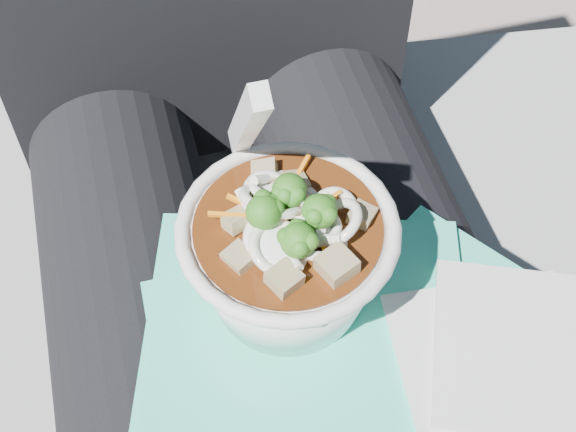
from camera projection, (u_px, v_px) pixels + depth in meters
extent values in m
cube|color=gray|center=(253.00, 359.00, 0.92)|extent=(1.06, 0.62, 0.46)
cylinder|color=black|center=(156.00, 384.00, 0.57)|extent=(0.14, 0.48, 0.14)
cylinder|color=black|center=(410.00, 323.00, 0.60)|extent=(0.14, 0.48, 0.14)
cube|color=#30C8A6|center=(452.00, 368.00, 0.50)|extent=(0.25, 0.25, 0.00)
cube|color=#30C8A6|center=(430.00, 406.00, 0.48)|extent=(0.19, 0.19, 0.00)
cube|color=#30C8A6|center=(234.00, 357.00, 0.50)|extent=(0.10, 0.14, 0.00)
cube|color=#30C8A6|center=(306.00, 341.00, 0.50)|extent=(0.25, 0.24, 0.00)
cube|color=#30C8A6|center=(282.00, 407.00, 0.47)|extent=(0.21, 0.20, 0.00)
cube|color=silver|center=(495.00, 365.00, 0.49)|extent=(0.13, 0.13, 0.00)
cube|color=silver|center=(530.00, 350.00, 0.49)|extent=(0.15, 0.15, 0.00)
torus|color=white|center=(288.00, 228.00, 0.46)|extent=(0.13, 0.13, 0.01)
cylinder|color=#431D09|center=(288.00, 231.00, 0.47)|extent=(0.11, 0.11, 0.01)
torus|color=white|center=(271.00, 201.00, 0.46)|extent=(0.04, 0.05, 0.03)
torus|color=white|center=(267.00, 194.00, 0.47)|extent=(0.04, 0.04, 0.02)
torus|color=white|center=(291.00, 212.00, 0.47)|extent=(0.06, 0.06, 0.03)
torus|color=white|center=(282.00, 220.00, 0.46)|extent=(0.04, 0.04, 0.03)
torus|color=white|center=(287.00, 217.00, 0.45)|extent=(0.04, 0.05, 0.02)
torus|color=white|center=(337.00, 222.00, 0.46)|extent=(0.04, 0.05, 0.03)
torus|color=white|center=(289.00, 217.00, 0.45)|extent=(0.04, 0.04, 0.02)
torus|color=white|center=(298.00, 222.00, 0.46)|extent=(0.06, 0.06, 0.01)
torus|color=white|center=(334.00, 211.00, 0.47)|extent=(0.03, 0.03, 0.03)
torus|color=white|center=(279.00, 248.00, 0.45)|extent=(0.04, 0.04, 0.02)
torus|color=white|center=(286.00, 226.00, 0.46)|extent=(0.04, 0.04, 0.02)
torus|color=white|center=(274.00, 186.00, 0.47)|extent=(0.05, 0.05, 0.02)
torus|color=white|center=(317.00, 227.00, 0.46)|extent=(0.04, 0.04, 0.01)
torus|color=white|center=(288.00, 222.00, 0.46)|extent=(0.05, 0.05, 0.02)
torus|color=white|center=(285.00, 221.00, 0.46)|extent=(0.03, 0.04, 0.03)
torus|color=white|center=(316.00, 239.00, 0.45)|extent=(0.05, 0.05, 0.02)
cylinder|color=white|center=(251.00, 210.00, 0.46)|extent=(0.01, 0.03, 0.02)
cylinder|color=white|center=(269.00, 178.00, 0.48)|extent=(0.03, 0.02, 0.02)
cylinder|color=white|center=(319.00, 240.00, 0.45)|extent=(0.03, 0.02, 0.02)
cylinder|color=white|center=(313.00, 218.00, 0.46)|extent=(0.01, 0.03, 0.02)
cylinder|color=white|center=(299.00, 237.00, 0.45)|extent=(0.01, 0.02, 0.02)
cylinder|color=white|center=(276.00, 238.00, 0.45)|extent=(0.02, 0.03, 0.02)
cylinder|color=white|center=(288.00, 253.00, 0.44)|extent=(0.01, 0.03, 0.01)
cylinder|color=#78AA52|center=(319.00, 224.00, 0.46)|extent=(0.01, 0.01, 0.01)
sphere|color=#1E5C15|center=(319.00, 211.00, 0.45)|extent=(0.02, 0.02, 0.02)
sphere|color=#1E5C15|center=(314.00, 219.00, 0.44)|extent=(0.01, 0.01, 0.01)
sphere|color=#1E5C15|center=(327.00, 203.00, 0.45)|extent=(0.01, 0.01, 0.01)
sphere|color=#1E5C15|center=(315.00, 216.00, 0.44)|extent=(0.01, 0.01, 0.01)
sphere|color=#1E5C15|center=(328.00, 215.00, 0.44)|extent=(0.01, 0.01, 0.01)
cylinder|color=#78AA52|center=(289.00, 203.00, 0.47)|extent=(0.01, 0.01, 0.01)
sphere|color=#1E5C15|center=(289.00, 191.00, 0.46)|extent=(0.02, 0.02, 0.02)
sphere|color=#1E5C15|center=(285.00, 196.00, 0.45)|extent=(0.01, 0.01, 0.01)
sphere|color=#1E5C15|center=(294.00, 197.00, 0.45)|extent=(0.01, 0.01, 0.01)
sphere|color=#1E5C15|center=(280.00, 194.00, 0.45)|extent=(0.01, 0.01, 0.01)
sphere|color=#1E5C15|center=(297.00, 194.00, 0.45)|extent=(0.01, 0.01, 0.01)
cylinder|color=#78AA52|center=(264.00, 225.00, 0.46)|extent=(0.01, 0.01, 0.01)
sphere|color=#1E5C15|center=(264.00, 212.00, 0.45)|extent=(0.02, 0.02, 0.02)
sphere|color=#1E5C15|center=(263.00, 198.00, 0.45)|extent=(0.01, 0.01, 0.01)
sphere|color=#1E5C15|center=(270.00, 202.00, 0.45)|extent=(0.01, 0.01, 0.01)
sphere|color=#1E5C15|center=(263.00, 199.00, 0.45)|extent=(0.01, 0.01, 0.01)
sphere|color=#1E5C15|center=(276.00, 208.00, 0.45)|extent=(0.01, 0.01, 0.01)
cylinder|color=#78AA52|center=(298.00, 253.00, 0.45)|extent=(0.01, 0.01, 0.01)
sphere|color=#1E5C15|center=(298.00, 240.00, 0.44)|extent=(0.02, 0.02, 0.02)
sphere|color=#1E5C15|center=(286.00, 237.00, 0.44)|extent=(0.01, 0.01, 0.01)
sphere|color=#1E5C15|center=(300.00, 248.00, 0.43)|extent=(0.01, 0.01, 0.01)
sphere|color=#1E5C15|center=(297.00, 227.00, 0.44)|extent=(0.01, 0.01, 0.01)
sphere|color=#1E5C15|center=(310.00, 241.00, 0.43)|extent=(0.01, 0.01, 0.01)
cube|color=orange|center=(298.00, 176.00, 0.48)|extent=(0.02, 0.03, 0.01)
cube|color=orange|center=(303.00, 209.00, 0.46)|extent=(0.04, 0.01, 0.02)
cube|color=orange|center=(247.00, 216.00, 0.46)|extent=(0.04, 0.02, 0.00)
cube|color=orange|center=(317.00, 208.00, 0.46)|extent=(0.03, 0.02, 0.01)
cube|color=orange|center=(261.00, 211.00, 0.46)|extent=(0.04, 0.03, 0.01)
cube|color=orange|center=(316.00, 226.00, 0.46)|extent=(0.00, 0.04, 0.01)
cube|color=#8D784F|center=(361.00, 216.00, 0.46)|extent=(0.02, 0.02, 0.01)
cube|color=#8D784F|center=(295.00, 184.00, 0.48)|extent=(0.02, 0.02, 0.01)
cube|color=#8D784F|center=(265.00, 174.00, 0.48)|extent=(0.02, 0.02, 0.01)
cube|color=#8D784F|center=(238.00, 220.00, 0.46)|extent=(0.02, 0.02, 0.01)
cube|color=#8D784F|center=(240.00, 258.00, 0.45)|extent=(0.02, 0.02, 0.01)
cube|color=#8D784F|center=(284.00, 279.00, 0.43)|extent=(0.02, 0.02, 0.01)
cube|color=#8D784F|center=(337.00, 265.00, 0.44)|extent=(0.03, 0.02, 0.01)
ellipsoid|color=white|center=(270.00, 241.00, 0.45)|extent=(0.03, 0.04, 0.01)
cube|color=white|center=(248.00, 122.00, 0.44)|extent=(0.01, 0.08, 0.12)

